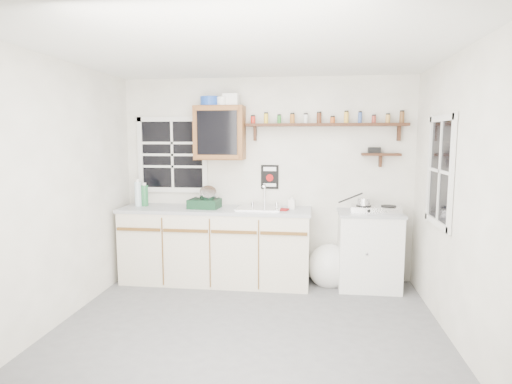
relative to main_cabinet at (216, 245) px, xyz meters
The scene contains 18 objects.
room 1.63m from the main_cabinet, 65.77° to the right, with size 3.64×3.24×2.54m.
main_cabinet is the anchor object (origin of this frame).
right_cabinet 1.84m from the main_cabinet, ahead, with size 0.73×0.57×0.91m.
sink 0.71m from the main_cabinet, ahead, with size 0.52×0.44×0.29m.
upper_cabinet 1.37m from the main_cabinet, 76.32° to the left, with size 0.60×0.32×0.65m.
upper_cabinet_clutter 1.75m from the main_cabinet, 80.89° to the left, with size 0.46×0.24×0.14m.
spice_shelf 1.98m from the main_cabinet, ahead, with size 1.91×0.18×0.35m.
secondary_shelf 2.25m from the main_cabinet, ahead, with size 0.45×0.16×0.24m.
warning_sign 1.08m from the main_cabinet, 24.36° to the left, with size 0.22×0.02×0.30m.
window_back 1.28m from the main_cabinet, 155.10° to the left, with size 0.93×0.03×0.98m.
window_right 2.68m from the main_cabinet, 17.55° to the right, with size 0.03×0.78×1.08m.
water_bottles 1.12m from the main_cabinet, behind, with size 0.15×0.12×0.34m.
dish_rack 0.56m from the main_cabinet, behind, with size 0.39×0.30×0.27m.
soap_bottle 1.07m from the main_cabinet, ahead, with size 0.08×0.08×0.17m, color white.
rag 0.95m from the main_cabinet, ahead, with size 0.13×0.11×0.02m, color maroon.
hotplate 1.96m from the main_cabinet, ahead, with size 0.59×0.36×0.08m.
saucepan 1.84m from the main_cabinet, ahead, with size 0.36×0.20×0.16m.
trash_bag 1.41m from the main_cabinet, ahead, with size 0.47×0.42×0.54m.
Camera 1 is at (0.56, -3.71, 1.77)m, focal length 30.00 mm.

